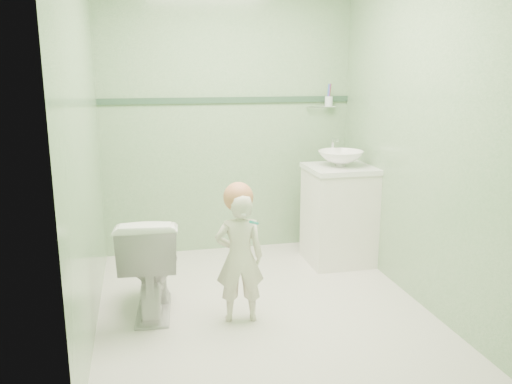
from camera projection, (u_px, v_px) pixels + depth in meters
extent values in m
plane|color=silver|center=(261.00, 305.00, 3.66)|extent=(2.50, 2.50, 0.00)
cube|color=#80AF7C|center=(228.00, 117.00, 4.57)|extent=(2.20, 0.04, 2.40)
cube|color=#80AF7C|center=(329.00, 169.00, 2.19)|extent=(2.20, 0.04, 2.40)
cube|color=#80AF7C|center=(84.00, 139.00, 3.14)|extent=(0.04, 2.50, 2.40)
cube|color=#80AF7C|center=(415.00, 130.00, 3.62)|extent=(0.04, 2.50, 2.40)
cube|color=#30503B|center=(228.00, 100.00, 4.52)|extent=(2.20, 0.02, 0.05)
cube|color=white|center=(339.00, 216.00, 4.41)|extent=(0.52, 0.50, 0.80)
cube|color=white|center=(340.00, 169.00, 4.32)|extent=(0.54, 0.52, 0.04)
imported|color=white|center=(341.00, 159.00, 4.30)|extent=(0.37, 0.37, 0.13)
cylinder|color=silver|center=(332.00, 148.00, 4.47)|extent=(0.03, 0.03, 0.18)
cylinder|color=silver|center=(335.00, 140.00, 4.41)|extent=(0.02, 0.12, 0.02)
cylinder|color=silver|center=(321.00, 107.00, 4.68)|extent=(0.26, 0.02, 0.02)
cylinder|color=silver|center=(329.00, 101.00, 4.67)|extent=(0.07, 0.07, 0.09)
cylinder|color=blue|center=(328.00, 93.00, 4.64)|extent=(0.01, 0.01, 0.17)
cylinder|color=purple|center=(329.00, 93.00, 4.64)|extent=(0.01, 0.01, 0.17)
cylinder|color=#BB442A|center=(330.00, 93.00, 4.66)|extent=(0.01, 0.01, 0.17)
imported|color=white|center=(151.00, 263.00, 3.50)|extent=(0.45, 0.71, 0.69)
imported|color=beige|center=(240.00, 258.00, 3.35)|extent=(0.33, 0.24, 0.86)
sphere|color=#C37850|center=(238.00, 197.00, 3.29)|extent=(0.19, 0.19, 0.19)
cylinder|color=#108A7F|center=(254.00, 223.00, 3.17)|extent=(0.09, 0.13, 0.06)
cube|color=white|center=(243.00, 214.00, 3.21)|extent=(0.03, 0.03, 0.02)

